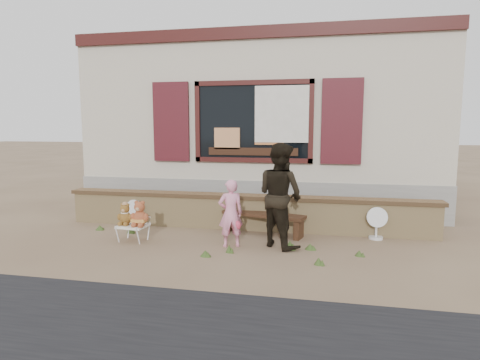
% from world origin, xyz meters
% --- Properties ---
extents(ground, '(80.00, 80.00, 0.00)m').
position_xyz_m(ground, '(0.00, 0.00, 0.00)').
color(ground, brown).
rests_on(ground, ground).
extents(shopfront, '(8.04, 5.13, 4.00)m').
position_xyz_m(shopfront, '(0.00, 4.49, 2.00)').
color(shopfront, '#B1A58F').
rests_on(shopfront, ground).
extents(brick_wall, '(7.10, 0.36, 0.67)m').
position_xyz_m(brick_wall, '(0.00, 1.00, 0.34)').
color(brick_wall, tan).
rests_on(brick_wall, ground).
extents(bench, '(1.58, 0.73, 0.40)m').
position_xyz_m(bench, '(0.41, 0.69, 0.29)').
color(bench, '#311D11').
rests_on(bench, ground).
extents(folding_chair, '(0.49, 0.44, 0.28)m').
position_xyz_m(folding_chair, '(-1.71, -0.19, 0.26)').
color(folding_chair, white).
rests_on(folding_chair, ground).
extents(teddy_bear_left, '(0.29, 0.26, 0.38)m').
position_xyz_m(teddy_bear_left, '(-1.85, -0.18, 0.47)').
color(teddy_bear_left, brown).
rests_on(teddy_bear_left, folding_chair).
extents(teddy_bear_right, '(0.34, 0.30, 0.44)m').
position_xyz_m(teddy_bear_right, '(-1.57, -0.20, 0.50)').
color(teddy_bear_right, brown).
rests_on(teddy_bear_right, folding_chair).
extents(child, '(0.48, 0.40, 1.11)m').
position_xyz_m(child, '(-0.00, -0.16, 0.55)').
color(child, pink).
rests_on(child, ground).
extents(adult, '(1.04, 1.02, 1.70)m').
position_xyz_m(adult, '(0.78, 0.03, 0.85)').
color(adult, black).
rests_on(adult, ground).
extents(fan_left, '(0.33, 0.22, 0.53)m').
position_xyz_m(fan_left, '(-2.16, 0.80, 0.27)').
color(fan_left, silver).
rests_on(fan_left, ground).
extents(fan_right, '(0.36, 0.24, 0.57)m').
position_xyz_m(fan_right, '(2.39, 0.78, 0.29)').
color(fan_right, silver).
rests_on(fan_right, ground).
extents(grass_tufts, '(4.86, 1.31, 0.15)m').
position_xyz_m(grass_tufts, '(-0.10, -0.14, 0.06)').
color(grass_tufts, '#364D1E').
rests_on(grass_tufts, ground).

